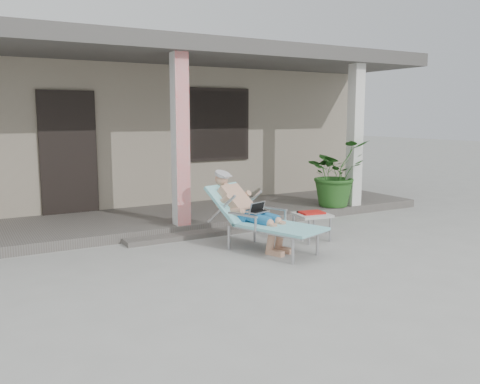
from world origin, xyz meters
TOP-DOWN VIEW (x-y plane):
  - ground at (0.00, 0.00)m, footprint 60.00×60.00m
  - house at (0.00, 6.50)m, footprint 10.40×5.40m
  - porch_deck at (0.00, 3.00)m, footprint 10.00×2.00m
  - porch_overhang at (0.00, 2.95)m, footprint 10.00×2.30m
  - porch_step at (0.00, 1.85)m, footprint 2.00×0.30m
  - lounger at (0.53, 0.82)m, footprint 1.17×1.80m
  - side_table at (1.50, 0.81)m, footprint 0.54×0.54m
  - potted_palm at (3.14, 2.25)m, footprint 1.16×1.02m

SIDE VIEW (x-z plane):
  - ground at x=0.00m, z-range 0.00..0.00m
  - porch_step at x=0.00m, z-range 0.00..0.07m
  - porch_deck at x=0.00m, z-range 0.00..0.15m
  - side_table at x=1.50m, z-range 0.15..0.58m
  - lounger at x=0.53m, z-range 0.13..1.26m
  - potted_palm at x=3.14m, z-range 0.15..1.39m
  - house at x=0.00m, z-range 0.02..3.32m
  - porch_overhang at x=0.00m, z-range 1.36..4.21m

